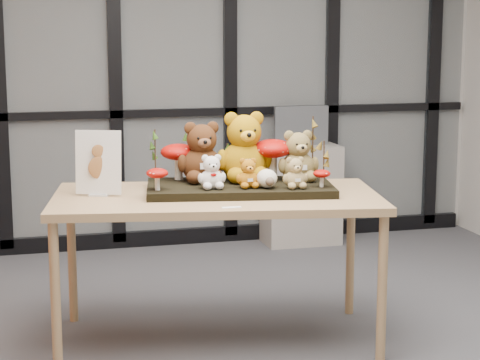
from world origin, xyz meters
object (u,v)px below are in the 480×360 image
object	(u,v)px
mushroom_front_left	(157,178)
mushroom_back_right	(273,157)
bear_small_yellow	(248,171)
bear_white_bow	(211,170)
bear_pooh_yellow	(244,143)
mushroom_front_right	(322,177)
monitor	(301,126)
mushroom_back_left	(179,160)
cabinet	(301,195)
diorama_tray	(240,188)
bear_tan_back	(298,153)
sign_holder	(98,165)
plush_cream_hedgehog	(267,178)
display_table	(217,206)
bear_brown_medium	(202,149)
bear_beige_small	(295,171)

from	to	relation	value
mushroom_front_left	mushroom_back_right	bearing A→B (deg)	12.87
mushroom_back_right	mushroom_front_left	xyz separation A→B (m)	(-0.68, -0.15, -0.06)
bear_small_yellow	bear_white_bow	bearing A→B (deg)	-178.36
bear_pooh_yellow	bear_small_yellow	bearing A→B (deg)	-89.58
mushroom_front_right	monitor	distance (m)	2.23
mushroom_back_left	cabinet	world-z (taller)	mushroom_back_left
diorama_tray	bear_tan_back	world-z (taller)	bear_tan_back
mushroom_back_left	mushroom_front_right	bearing A→B (deg)	-31.30
cabinet	bear_small_yellow	bearing A→B (deg)	-115.85
mushroom_back_left	sign_holder	size ratio (longest dim) A/B	0.64
bear_pooh_yellow	mushroom_back_right	size ratio (longest dim) A/B	1.68
mushroom_back_right	monitor	size ratio (longest dim) A/B	0.57
mushroom_back_right	mushroom_front_left	size ratio (longest dim) A/B	1.95
diorama_tray	mushroom_back_right	bearing A→B (deg)	33.78
plush_cream_hedgehog	monitor	size ratio (longest dim) A/B	0.25
sign_holder	mushroom_front_right	bearing A→B (deg)	7.68
diorama_tray	bear_white_bow	distance (m)	0.23
bear_white_bow	sign_holder	world-z (taller)	sign_holder
bear_small_yellow	mushroom_back_left	bearing A→B (deg)	142.09
bear_pooh_yellow	bear_white_bow	bearing A→B (deg)	-129.11
monitor	sign_holder	bearing A→B (deg)	-133.34
mushroom_back_right	mushroom_front_left	distance (m)	0.70
sign_holder	monitor	distance (m)	2.56
diorama_tray	monitor	size ratio (longest dim) A/B	2.30
display_table	diorama_tray	size ratio (longest dim) A/B	1.86
mushroom_front_left	monitor	size ratio (longest dim) A/B	0.29
mushroom_back_right	display_table	bearing A→B (deg)	-158.71
mushroom_back_left	cabinet	xyz separation A→B (m)	(1.30, 1.70, -0.58)
bear_white_bow	mushroom_back_left	bearing A→B (deg)	120.35
display_table	mushroom_front_left	bearing A→B (deg)	-167.37
diorama_tray	mushroom_back_left	world-z (taller)	mushroom_back_left
diorama_tray	sign_holder	distance (m)	0.77
bear_brown_medium	bear_beige_small	world-z (taller)	bear_brown_medium
diorama_tray	bear_pooh_yellow	bearing A→B (deg)	74.83
bear_beige_small	cabinet	bearing A→B (deg)	80.19
mushroom_front_left	mushroom_front_right	xyz separation A→B (m)	(0.86, -0.14, -0.01)
bear_brown_medium	sign_holder	world-z (taller)	bear_brown_medium
bear_small_yellow	plush_cream_hedgehog	size ratio (longest dim) A/B	1.59
mushroom_back_left	display_table	bearing A→B (deg)	-60.25
display_table	mushroom_front_right	bearing A→B (deg)	-6.00
plush_cream_hedgehog	mushroom_back_left	size ratio (longest dim) A/B	0.50
cabinet	diorama_tray	bearing A→B (deg)	-117.54
bear_small_yellow	bear_beige_small	xyz separation A→B (m)	(0.24, -0.07, 0.00)
diorama_tray	bear_white_bow	size ratio (longest dim) A/B	5.02
bear_white_bow	bear_brown_medium	bearing A→B (deg)	100.83
display_table	mushroom_back_left	xyz separation A→B (m)	(-0.15, 0.27, 0.22)
mushroom_front_right	bear_tan_back	bearing A→B (deg)	104.94
mushroom_back_left	mushroom_front_right	size ratio (longest dim) A/B	2.14
cabinet	bear_beige_small	bearing A→B (deg)	-109.55
mushroom_front_left	cabinet	bearing A→B (deg)	53.56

